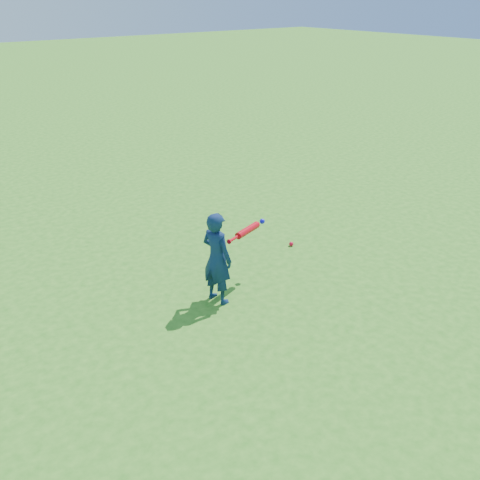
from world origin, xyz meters
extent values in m
plane|color=#2F771C|center=(0.00, 0.00, 0.00)|extent=(80.00, 80.00, 0.00)
imported|color=#10234A|center=(0.41, 0.38, 0.59)|extent=(0.36, 0.48, 1.19)
sphere|color=red|center=(2.22, 0.96, 0.03)|extent=(0.07, 0.07, 0.07)
cylinder|color=red|center=(0.61, 0.38, 0.76)|extent=(0.03, 0.06, 0.06)
cylinder|color=red|center=(0.70, 0.41, 0.76)|extent=(0.21, 0.10, 0.04)
cylinder|color=red|center=(1.00, 0.51, 0.76)|extent=(0.44, 0.22, 0.09)
sphere|color=red|center=(1.20, 0.57, 0.76)|extent=(0.09, 0.09, 0.09)
sphere|color=#0C0DDB|center=(1.34, 0.62, 0.76)|extent=(0.07, 0.07, 0.07)
camera|label=1|loc=(-2.92, -4.36, 3.55)|focal=40.00mm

